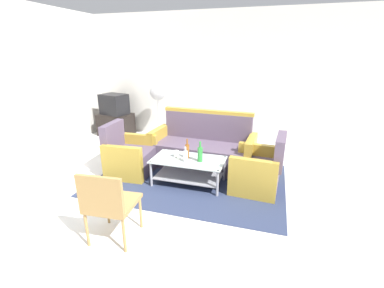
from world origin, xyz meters
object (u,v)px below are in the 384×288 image
Objects in this scene: bottle_clear at (185,156)px; wicker_chair at (108,201)px; bottle_green at (200,154)px; cup at (176,154)px; tv_stand at (116,124)px; pedestal_fan at (158,95)px; armchair_right at (258,171)px; bottle_brown at (187,151)px; couch at (203,149)px; coffee_table at (189,168)px; armchair_left at (130,157)px; television at (114,104)px.

wicker_chair is (-0.36, -1.43, -0.00)m from bottle_clear.
bottle_green is at bearing 18.50° from bottle_clear.
cup is at bearing 79.35° from wicker_chair.
pedestal_fan is (1.13, 0.05, 0.75)m from tv_stand.
armchair_right is 0.67× the size of pedestal_fan.
bottle_brown is 3.15m from tv_stand.
couch is at bearing 75.37° from wicker_chair.
coffee_table is 3.54× the size of bottle_green.
armchair_right is at bearing 5.15° from cup.
wicker_chair is at bearing -104.26° from bottle_clear.
bottle_brown is at bearing -37.95° from tv_stand.
bottle_clear is at bearing 71.33° from wicker_chair.
armchair_right is 1.04m from coffee_table.
coffee_table is 0.87× the size of pedestal_fan.
armchair_left is at bearing 177.52° from bottle_brown.
cup is at bearing -59.53° from pedestal_fan.
bottle_brown is 0.24× the size of pedestal_fan.
armchair_right is at bearing -37.87° from pedestal_fan.
armchair_right is 1.10m from bottle_brown.
bottle_brown is 1.32× the size of bottle_clear.
tv_stand is 4.11m from wicker_chair.
pedestal_fan is at bearing -163.33° from television.
tv_stand is (-2.70, 2.00, -0.27)m from bottle_green.
pedestal_fan is at bearing 2.53° from tv_stand.
bottle_brown is at bearing 128.53° from coffee_table.
bottle_green is 3.37m from television.
coffee_table is 11.00× the size of cup.
tv_stand is 0.95× the size of wicker_chair.
armchair_left is 1.00× the size of armchair_right.
television is at bearing 142.01° from bottle_brown.
armchair_right is 1.06× the size of tv_stand.
armchair_left and armchair_right have the same top height.
bottle_green is 3.37m from tv_stand.
coffee_table is 1.38× the size of tv_stand.
television reaches higher than coffee_table.
armchair_right is 2.74× the size of bottle_green.
television reaches higher than cup.
bottle_brown is (1.03, -0.04, 0.24)m from armchair_left.
armchair_left reaches higher than cup.
bottle_clear is 0.22m from bottle_green.
couch is 2.66× the size of television.
pedestal_fan is (-1.36, 2.12, 0.52)m from bottle_clear.
tv_stand is at bearing 142.05° from bottle_brown.
couch is 2.82m from tv_stand.
pedestal_fan reaches higher than cup.
coffee_table is 3.19m from tv_stand.
armchair_left is 8.50× the size of cup.
bottle_clear is (0.02, -0.14, -0.03)m from bottle_brown.
armchair_left is at bearing -80.86° from pedestal_fan.
wicker_chair is (-0.38, -1.53, 0.22)m from coffee_table.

